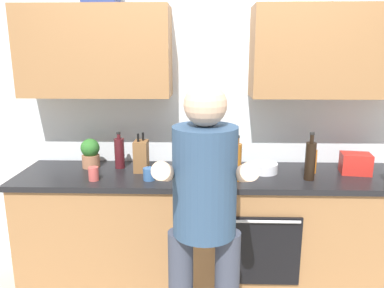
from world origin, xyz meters
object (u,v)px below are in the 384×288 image
(cup_tea, at_px, (149,174))
(potted_herb, at_px, (90,153))
(bottle_soy, at_px, (310,160))
(knife_block, at_px, (141,156))
(grocery_bag_crisps, at_px, (356,163))
(bottle_wine, at_px, (119,153))
(mixing_bowl, at_px, (264,168))
(bottle_syrup, at_px, (237,161))
(person_standing, at_px, (204,209))
(bottle_soda, at_px, (229,153))
(bottle_juice, at_px, (312,160))
(cup_ceramic, at_px, (94,174))
(bottle_oil, at_px, (196,153))

(cup_tea, relative_size, potted_herb, 0.38)
(bottle_soy, relative_size, knife_block, 1.16)
(cup_tea, relative_size, grocery_bag_crisps, 0.42)
(bottle_wine, distance_m, cup_tea, 0.39)
(mixing_bowl, bearing_deg, bottle_wine, 175.54)
(bottle_syrup, bearing_deg, person_standing, -109.28)
(bottle_soda, height_order, grocery_bag_crisps, bottle_soda)
(bottle_juice, xyz_separation_m, potted_herb, (-1.68, 0.09, 0.02))
(person_standing, xyz_separation_m, cup_ceramic, (-0.77, 0.61, -0.01))
(cup_ceramic, bearing_deg, person_standing, -38.35)
(person_standing, height_order, knife_block, person_standing)
(knife_block, distance_m, grocery_bag_crisps, 1.59)
(cup_tea, bearing_deg, potted_herb, 149.77)
(person_standing, bearing_deg, cup_tea, 121.48)
(bottle_juice, bearing_deg, bottle_oil, 178.44)
(bottle_wine, bearing_deg, potted_herb, 177.98)
(cup_tea, distance_m, cup_ceramic, 0.39)
(grocery_bag_crisps, bearing_deg, bottle_syrup, -168.29)
(bottle_soda, relative_size, cup_tea, 3.08)
(bottle_wine, bearing_deg, cup_ceramic, -111.88)
(cup_ceramic, xyz_separation_m, mixing_bowl, (1.22, 0.21, -0.01))
(bottle_soda, bearing_deg, bottle_soy, -29.23)
(bottle_juice, height_order, potted_herb, potted_herb)
(bottle_syrup, xyz_separation_m, knife_block, (-0.70, 0.19, -0.02))
(grocery_bag_crisps, bearing_deg, person_standing, -143.53)
(bottle_syrup, bearing_deg, bottle_soy, 3.37)
(potted_herb, bearing_deg, person_standing, -46.23)
(bottle_soda, relative_size, bottle_soy, 0.79)
(bottle_soda, distance_m, knife_block, 0.68)
(knife_block, height_order, grocery_bag_crisps, knife_block)
(bottle_syrup, xyz_separation_m, grocery_bag_crisps, (0.89, 0.18, -0.06))
(bottle_juice, bearing_deg, cup_ceramic, -172.12)
(bottle_soy, height_order, knife_block, bottle_soy)
(bottle_syrup, distance_m, cup_tea, 0.62)
(bottle_syrup, bearing_deg, bottle_oil, 143.12)
(bottle_wine, xyz_separation_m, cup_tea, (0.27, -0.28, -0.08))
(bottle_soy, distance_m, bottle_oil, 0.82)
(bottle_juice, xyz_separation_m, mixing_bowl, (-0.35, -0.00, -0.06))
(bottle_soda, relative_size, potted_herb, 1.17)
(bottle_soda, xyz_separation_m, potted_herb, (-1.07, -0.06, 0.01))
(mixing_bowl, relative_size, potted_herb, 0.89)
(bottle_soda, xyz_separation_m, cup_ceramic, (-0.97, -0.36, -0.06))
(grocery_bag_crisps, bearing_deg, bottle_soy, -157.79)
(bottle_soy, bearing_deg, potted_herb, 171.26)
(bottle_oil, bearing_deg, bottle_juice, -1.56)
(bottle_soda, distance_m, grocery_bag_crisps, 0.94)
(bottle_wine, relative_size, cup_ceramic, 2.93)
(person_standing, relative_size, cup_tea, 18.71)
(bottle_soy, height_order, potted_herb, bottle_soy)
(person_standing, bearing_deg, mixing_bowl, 61.67)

